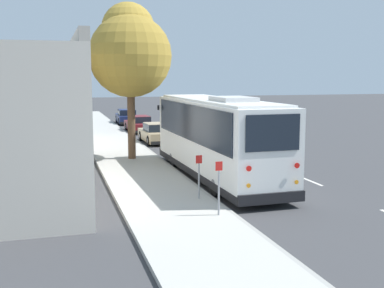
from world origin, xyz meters
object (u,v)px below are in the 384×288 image
Objects in this scene: street_tree at (130,50)px; sign_post_near at (219,188)px; sign_post_far at (199,176)px; parked_sedan_maroon at (139,124)px; shuttle_bus at (216,134)px; parked_sedan_navy at (127,117)px; parked_sedan_tan at (157,134)px.

street_tree is 11.94m from sign_post_near.
street_tree is 10.10m from sign_post_far.
parked_sedan_maroon is 2.69× the size of sign_post_near.
parked_sedan_maroon is at bearing -0.57° from shuttle_bus.
parked_sedan_navy reaches higher than parked_sedan_maroon.
parked_sedan_navy is 0.55× the size of street_tree.
sign_post_near is (-30.35, 1.74, 0.39)m from parked_sedan_navy.
parked_sedan_tan is at bearing -6.57° from sign_post_far.
shuttle_bus is 18.09m from parked_sedan_maroon.
shuttle_bus reaches higher than parked_sedan_maroon.
parked_sedan_maroon is at bearing -11.73° from street_tree.
parked_sedan_maroon is 6.62m from parked_sedan_navy.
parked_sedan_tan is 0.53× the size of street_tree.
parked_sedan_tan is 13.05m from parked_sedan_navy.
parked_sedan_navy is at bearing -0.73° from shuttle_bus.
sign_post_far is (2.08, 0.00, -0.07)m from sign_post_near.
parked_sedan_navy is (24.65, 0.14, -1.31)m from shuttle_bus.
parked_sedan_navy is at bearing -7.82° from street_tree.
shuttle_bus is 2.41× the size of parked_sedan_maroon.
parked_sedan_maroon is 2.95× the size of sign_post_far.
parked_sedan_navy is 2.88× the size of sign_post_far.
sign_post_near is (-17.30, 1.75, 0.40)m from parked_sedan_tan.
parked_sedan_tan is 17.40m from sign_post_near.
parked_sedan_maroon is (18.04, 0.15, -1.34)m from shuttle_bus.
parked_sedan_navy reaches higher than parked_sedan_tan.
sign_post_near is at bearing -175.17° from street_tree.
shuttle_bus is 7.03m from street_tree.
shuttle_bus is at bearing 179.53° from parked_sedan_maroon.
sign_post_near is (-5.70, 1.88, -0.91)m from shuttle_bus.
street_tree is 5.20× the size of sign_post_far.
street_tree is at bearing 155.92° from parked_sedan_tan.
street_tree is at bearing 167.33° from parked_sedan_maroon.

